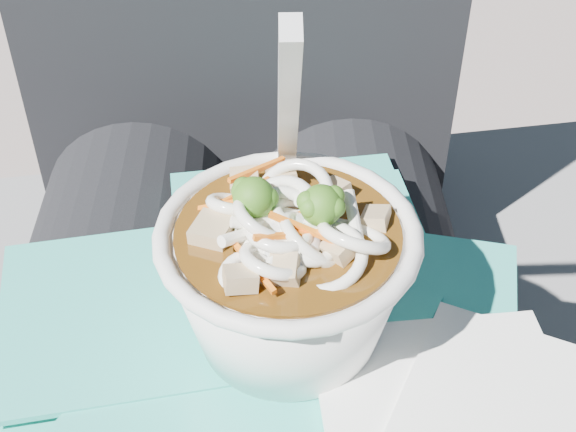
{
  "coord_description": "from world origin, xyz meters",
  "views": [
    {
      "loc": [
        0.02,
        -0.31,
        0.95
      ],
      "look_at": [
        0.03,
        -0.01,
        0.69
      ],
      "focal_mm": 50.0,
      "sensor_mm": 36.0,
      "label": 1
    }
  ],
  "objects_px": {
    "person_body": "(242,288)",
    "plastic_bag": "(275,364)",
    "lap": "(242,422)",
    "udon_bowl": "(288,268)"
  },
  "relations": [
    {
      "from": "person_body",
      "to": "plastic_bag",
      "type": "height_order",
      "value": "person_body"
    },
    {
      "from": "lap",
      "to": "plastic_bag",
      "type": "relative_size",
      "value": 1.24
    },
    {
      "from": "plastic_bag",
      "to": "udon_bowl",
      "type": "bearing_deg",
      "value": 64.24
    },
    {
      "from": "lap",
      "to": "udon_bowl",
      "type": "bearing_deg",
      "value": -15.44
    },
    {
      "from": "person_body",
      "to": "udon_bowl",
      "type": "bearing_deg",
      "value": -73.6
    },
    {
      "from": "plastic_bag",
      "to": "udon_bowl",
      "type": "xyz_separation_m",
      "value": [
        0.01,
        0.02,
        0.06
      ]
    },
    {
      "from": "person_body",
      "to": "udon_bowl",
      "type": "distance_m",
      "value": 0.16
    },
    {
      "from": "lap",
      "to": "person_body",
      "type": "xyz_separation_m",
      "value": [
        -0.0,
        0.09,
        0.03
      ]
    },
    {
      "from": "plastic_bag",
      "to": "udon_bowl",
      "type": "height_order",
      "value": "udon_bowl"
    },
    {
      "from": "lap",
      "to": "person_body",
      "type": "relative_size",
      "value": 0.49
    }
  ]
}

